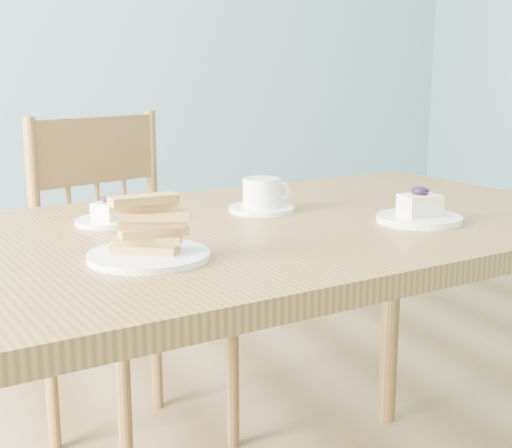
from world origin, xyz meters
name	(u,v)px	position (x,y,z in m)	size (l,w,h in m)	color
dining_table	(273,259)	(0.12, -0.02, 0.74)	(1.64, 1.07, 0.82)	olive
dining_chair	(130,284)	(-0.03, 0.65, 0.52)	(0.59, 0.58, 1.02)	olive
cheesecake_plate_near	(419,213)	(0.41, -0.15, 0.84)	(0.18, 0.18, 0.08)	white
cheesecake_plate_far	(109,217)	(-0.20, 0.11, 0.84)	(0.14, 0.14, 0.06)	white
coffee_cup	(262,197)	(0.15, 0.10, 0.86)	(0.15, 0.15, 0.08)	white
biscotti_plate	(148,237)	(-0.21, -0.21, 0.86)	(0.21, 0.21, 0.11)	white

